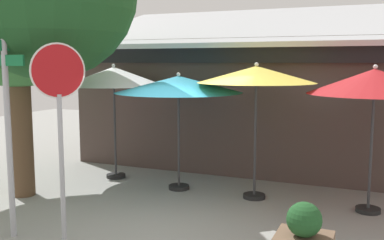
% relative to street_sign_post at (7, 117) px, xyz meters
% --- Properties ---
extents(ground_plane, '(28.00, 28.00, 0.10)m').
position_rel_street_sign_post_xyz_m(ground_plane, '(1.80, 1.51, -1.93)').
color(ground_plane, gray).
extents(cafe_building, '(9.25, 4.58, 4.32)m').
position_rel_street_sign_post_xyz_m(cafe_building, '(2.07, 6.75, -0.16)').
color(cafe_building, '#473833').
rests_on(cafe_building, ground).
extents(street_sign_post, '(0.91, 0.97, 3.04)m').
position_rel_street_sign_post_xyz_m(street_sign_post, '(0.00, 0.00, 0.00)').
color(street_sign_post, '#A8AAB2').
rests_on(street_sign_post, ground).
extents(stop_sign, '(0.45, 0.66, 2.97)m').
position_rel_street_sign_post_xyz_m(stop_sign, '(0.99, -0.01, 0.20)').
color(stop_sign, '#A8AAB2').
rests_on(stop_sign, ground).
extents(patio_umbrella_ivory_left, '(2.31, 2.31, 2.66)m').
position_rel_street_sign_post_xyz_m(patio_umbrella_ivory_left, '(-0.47, 3.67, 0.48)').
color(patio_umbrella_ivory_left, black).
rests_on(patio_umbrella_ivory_left, ground).
extents(patio_umbrella_teal_center, '(2.67, 2.67, 2.48)m').
position_rel_street_sign_post_xyz_m(patio_umbrella_teal_center, '(1.29, 3.39, 0.34)').
color(patio_umbrella_teal_center, black).
rests_on(patio_umbrella_teal_center, ground).
extents(patio_umbrella_mustard_right, '(2.30, 2.30, 2.69)m').
position_rel_street_sign_post_xyz_m(patio_umbrella_mustard_right, '(2.94, 3.38, 0.56)').
color(patio_umbrella_mustard_right, black).
rests_on(patio_umbrella_mustard_right, ground).
extents(patio_umbrella_crimson_far_right, '(2.33, 2.33, 2.66)m').
position_rel_street_sign_post_xyz_m(patio_umbrella_crimson_far_right, '(5.07, 3.37, 0.47)').
color(patio_umbrella_crimson_far_right, black).
rests_on(patio_umbrella_crimson_far_right, ground).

